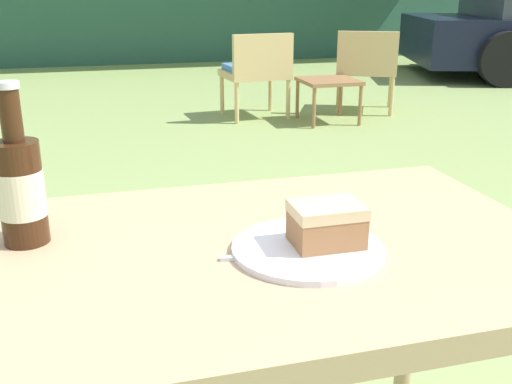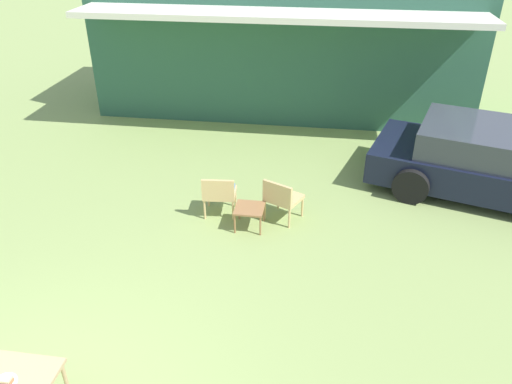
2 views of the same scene
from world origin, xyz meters
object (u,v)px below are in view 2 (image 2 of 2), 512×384
Objects in this scene: parked_car at (499,163)px; wicker_chair_cushioned at (219,192)px; patio_table at (5,384)px; cake_on_plate at (5,382)px; wicker_chair_plain at (282,197)px; garden_side_table at (249,210)px.

parked_car reaches higher than wicker_chair_cushioned.
cake_on_plate is (0.05, -0.05, 0.10)m from patio_table.
parked_car reaches higher than patio_table.
parked_car is 4.88m from wicker_chair_cushioned.
wicker_chair_plain is (1.02, -0.01, -0.00)m from wicker_chair_cushioned.
parked_car is at bearing -167.99° from wicker_chair_cushioned.
garden_side_table is (0.54, -0.31, -0.11)m from wicker_chair_cushioned.
parked_car is at bearing 22.70° from garden_side_table.
parked_car is 6.49× the size of wicker_chair_cushioned.
wicker_chair_cushioned is 1.59× the size of garden_side_table.
garden_side_table is at bearing 57.44° from wicker_chair_plain.
patio_table is at bearing 139.24° from cake_on_plate.
wicker_chair_cushioned is at bearing 25.22° from wicker_chair_plain.
patio_table is at bearing 88.74° from wicker_chair_plain.
wicker_chair_plain is at bearing 31.52° from garden_side_table.
wicker_chair_cushioned is 3.16× the size of cake_on_plate.
patio_table is 3.96× the size of cake_on_plate.
cake_on_plate is (-2.08, -4.20, 0.33)m from wicker_chair_plain.
wicker_chair_plain is at bearing 63.68° from cake_on_plate.
wicker_chair_cushioned is 0.63m from garden_side_table.
parked_car is 8.03m from patio_table.
patio_table is at bearing -113.21° from garden_side_table.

